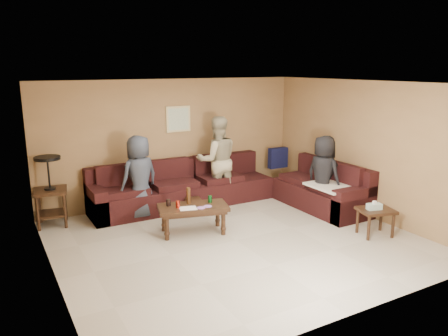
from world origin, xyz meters
name	(u,v)px	position (x,y,z in m)	size (l,w,h in m)	color
room	(237,139)	(0.00, 0.00, 1.66)	(5.60, 5.50, 2.50)	#B1A995
sectional_sofa	(232,191)	(0.81, 1.52, 0.33)	(4.65, 2.90, 0.97)	black
coffee_table	(193,210)	(-0.46, 0.65, 0.41)	(1.26, 0.85, 0.76)	#321D10
end_table_left	(50,190)	(-2.47, 2.18, 0.65)	(0.63, 0.63, 1.24)	#321D10
side_table_right	(376,213)	(2.12, -0.93, 0.40)	(0.65, 0.58, 0.60)	#321D10
waste_bin	(193,207)	(-0.07, 1.46, 0.16)	(0.27, 0.27, 0.32)	#321D10
wall_art	(178,119)	(0.10, 2.48, 1.70)	(0.52, 0.04, 0.52)	#CFBD81
person_left	(140,177)	(-0.98, 1.81, 0.77)	(0.75, 0.49, 1.54)	#323845
person_middle	(217,160)	(0.70, 1.93, 0.89)	(0.86, 0.67, 1.78)	tan
person_right	(323,175)	(2.14, 0.39, 0.75)	(0.73, 0.48, 1.50)	black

